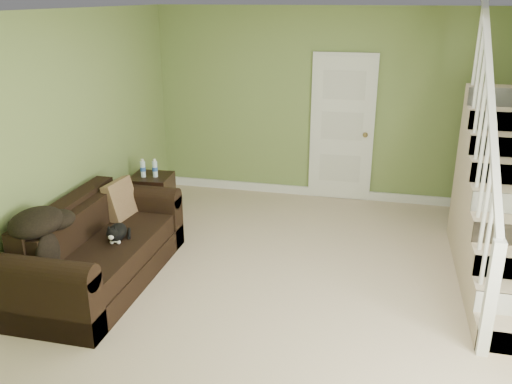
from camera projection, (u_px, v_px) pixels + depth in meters
The scene contains 14 objects.
floor at pixel (303, 292), 5.27m from camera, with size 5.00×5.50×0.01m, color #CDB394.
ceiling at pixel (312, 11), 4.38m from camera, with size 5.00×5.50×0.01m, color white.
wall_back at pixel (336, 106), 7.34m from camera, with size 5.00×0.04×2.60m, color olive.
wall_front at pixel (215, 349), 2.31m from camera, with size 5.00×0.04×2.60m, color olive.
wall_left at pixel (57, 147), 5.37m from camera, with size 0.04×5.50×2.60m, color olive.
baseboard_back at pixel (331, 193), 7.74m from camera, with size 5.00×0.04×0.12m, color white.
baseboard_left at pixel (74, 260), 5.78m from camera, with size 0.04×5.50×0.12m, color white.
door at pixel (342, 129), 7.38m from camera, with size 0.86×0.12×2.02m.
sofa at pixel (99, 253), 5.37m from camera, with size 0.90×2.09×0.83m.
side_table at pixel (153, 197), 6.91m from camera, with size 0.52×0.52×0.81m.
cat at pixel (116, 233), 5.29m from camera, with size 0.25×0.45×0.22m.
banana at pixel (86, 268), 4.73m from camera, with size 0.05×0.17×0.05m, color yellow.
throw_pillow at pixel (121, 200), 5.87m from camera, with size 0.11×0.43×0.43m, color brown.
throw_blanket at pixel (36, 222), 4.72m from camera, with size 0.42×0.55×0.23m, color black.
Camera 1 is at (0.62, -4.60, 2.72)m, focal length 38.00 mm.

